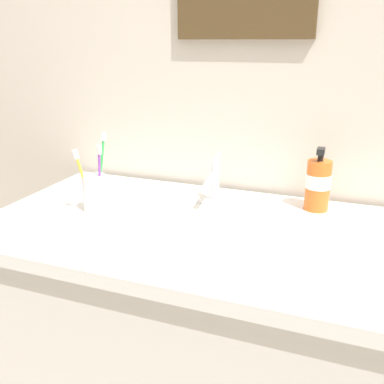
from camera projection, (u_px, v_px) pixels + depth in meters
The scene contains 9 objects.
tiled_wall_back at pixel (245, 74), 1.32m from camera, with size 2.37×0.04×2.40m, color beige.
vanity_counter at pixel (204, 360), 1.26m from camera, with size 1.17×0.62×0.84m.
sink_basin at pixel (188, 243), 1.12m from camera, with size 0.43×0.43×0.12m.
faucet at pixel (213, 180), 1.27m from camera, with size 0.02×0.15×0.14m.
toothbrush_cup at pixel (95, 193), 1.21m from camera, with size 0.06×0.06×0.10m, color white.
toothbrush_green at pixel (101, 166), 1.22m from camera, with size 0.02×0.05×0.21m.
toothbrush_purple at pixel (100, 174), 1.19m from camera, with size 0.02×0.01×0.18m.
toothbrush_yellow at pixel (83, 177), 1.18m from camera, with size 0.03×0.04×0.18m.
soap_dispenser at pixel (318, 184), 1.21m from camera, with size 0.07×0.07×0.18m.
Camera 1 is at (0.33, -0.98, 1.29)m, focal length 40.98 mm.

